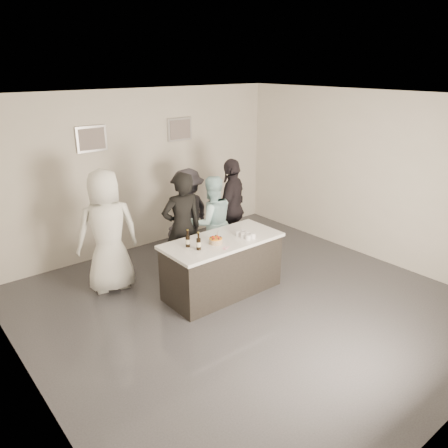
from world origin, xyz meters
The scene contains 18 objects.
floor centered at (0.00, 0.00, 0.00)m, with size 6.00×6.00×0.00m, color #3D3D42.
ceiling centered at (0.00, 0.00, 3.00)m, with size 6.00×6.00×0.00m, color white.
wall_back centered at (0.00, 3.00, 1.50)m, with size 6.00×0.04×3.00m, color beige.
wall_left centered at (-3.00, 0.00, 1.50)m, with size 0.04×6.00×3.00m, color beige.
wall_right centered at (3.00, 0.00, 1.50)m, with size 0.04×6.00×3.00m, color beige.
picture_left centered at (-0.90, 2.97, 2.20)m, with size 0.54×0.04×0.44m, color #B2B2B7.
picture_right centered at (0.90, 2.97, 2.20)m, with size 0.54×0.04×0.44m, color #B2B2B7.
bar_counter centered at (-0.02, 0.52, 0.45)m, with size 1.86×0.86×0.90m, color white.
cake centered at (-0.19, 0.46, 0.94)m, with size 0.20×0.20×0.07m, color orange.
beer_bottle_a centered at (-0.59, 0.61, 1.03)m, with size 0.07×0.07×0.26m, color black.
beer_bottle_b centered at (-0.52, 0.43, 1.03)m, with size 0.07×0.07×0.26m, color black.
tumbler_cluster centered at (0.32, 0.37, 0.94)m, with size 0.19×0.30×0.08m, color #C68512.
candles centered at (-0.25, 0.24, 0.90)m, with size 0.24×0.08×0.01m, color pink.
person_main_black centered at (-0.26, 1.24, 0.93)m, with size 0.68×0.44×1.85m, color black.
person_main_blue centered at (0.44, 1.37, 0.82)m, with size 0.80×0.62×1.65m, color #B1E1E7.
person_guest_left centered at (-1.31, 1.74, 0.98)m, with size 0.95×0.62×1.95m, color white.
person_guest_right centered at (1.04, 1.53, 0.92)m, with size 1.08×0.45×1.84m, color black.
person_guest_back centered at (0.40, 2.04, 0.83)m, with size 1.07×0.61×1.65m, color #302E37.
Camera 1 is at (-3.87, -4.24, 3.42)m, focal length 35.00 mm.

